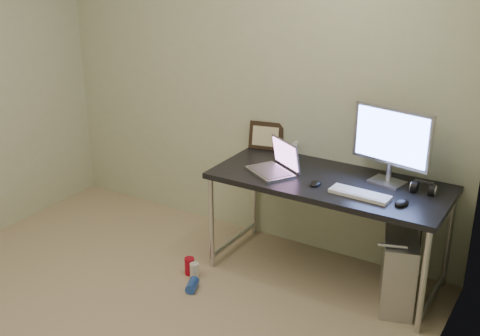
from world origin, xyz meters
name	(u,v)px	position (x,y,z in m)	size (l,w,h in m)	color
wall_back	(249,82)	(0.00, 1.75, 1.25)	(3.50, 0.02, 2.50)	beige
wall_right	(406,224)	(1.75, 0.00, 1.25)	(0.02, 3.50, 2.50)	beige
desk	(329,190)	(0.85, 1.40, 0.67)	(1.61, 0.71, 0.75)	black
tower_computer	(398,269)	(1.40, 1.34, 0.25)	(0.35, 0.52, 0.53)	silver
cable_a	(410,226)	(1.35, 1.70, 0.40)	(0.01, 0.01, 0.70)	black
cable_b	(421,232)	(1.44, 1.68, 0.38)	(0.01, 0.01, 0.72)	black
can_red	(189,266)	(0.01, 0.91, 0.06)	(0.07, 0.07, 0.13)	#B50A20
can_white	(194,271)	(0.07, 0.88, 0.06)	(0.07, 0.07, 0.12)	silver
can_blue	(192,285)	(0.15, 0.74, 0.04)	(0.07, 0.07, 0.13)	blue
laptop	(276,165)	(0.47, 1.33, 0.80)	(0.41, 0.39, 0.22)	#B4B3BA
monitor	(391,140)	(1.20, 1.55, 1.05)	(0.55, 0.20, 0.52)	#B4B3BA
keyboard	(360,194)	(1.12, 1.25, 0.76)	(0.39, 0.13, 0.02)	white
mouse_right	(402,201)	(1.39, 1.26, 0.77)	(0.08, 0.12, 0.04)	black
mouse_left	(316,182)	(0.81, 1.26, 0.77)	(0.07, 0.11, 0.04)	black
headphones	(424,189)	(1.45, 1.51, 0.78)	(0.15, 0.10, 0.10)	black
picture_frame	(266,136)	(0.18, 1.71, 0.86)	(0.27, 0.03, 0.21)	black
webcam	(295,145)	(0.44, 1.70, 0.83)	(0.04, 0.03, 0.11)	silver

